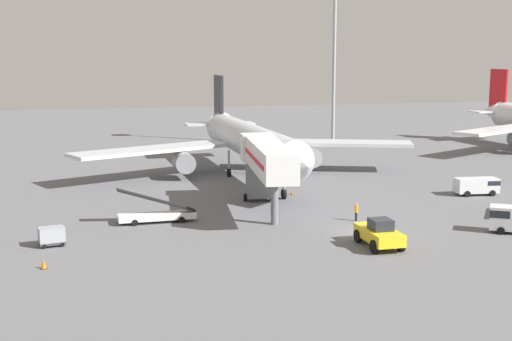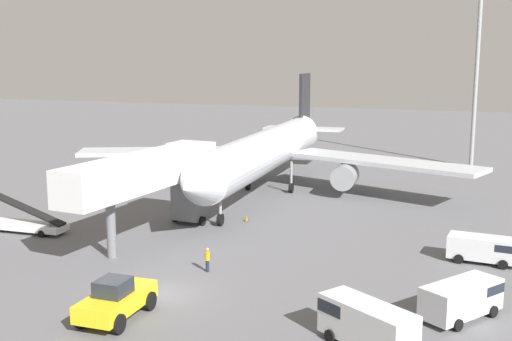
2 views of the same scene
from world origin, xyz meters
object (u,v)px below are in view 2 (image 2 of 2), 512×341
(jet_bridge, at_px, (151,174))
(service_van_mid_right, at_px, (365,322))
(ground_crew_worker_foreground, at_px, (207,259))
(pushback_tug, at_px, (116,300))
(belt_loader_truck, at_px, (26,223))
(safety_cone_alpha, at_px, (246,218))
(service_van_rear_right, at_px, (485,248))
(service_van_far_right, at_px, (463,297))
(airplane_at_gate, at_px, (268,151))
(apron_light_mast, at_px, (481,0))

(jet_bridge, distance_m, service_van_mid_right, 24.26)
(ground_crew_worker_foreground, bearing_deg, pushback_tug, -99.80)
(belt_loader_truck, distance_m, ground_crew_worker_foreground, 18.96)
(safety_cone_alpha, bearing_deg, service_van_rear_right, -14.15)
(service_van_far_right, xyz_separation_m, safety_cone_alpha, (-19.14, 15.86, -0.93))
(belt_loader_truck, bearing_deg, airplane_at_gate, 57.79)
(jet_bridge, xyz_separation_m, pushback_tug, (5.86, -14.77, -4.25))
(pushback_tug, relative_size, service_van_rear_right, 1.08)
(pushback_tug, xyz_separation_m, ground_crew_worker_foreground, (1.57, 9.06, -0.22))
(service_van_mid_right, height_order, apron_light_mast, apron_light_mast)
(jet_bridge, distance_m, safety_cone_alpha, 10.77)
(belt_loader_truck, height_order, service_van_rear_right, belt_loader_truck)
(safety_cone_alpha, height_order, apron_light_mast, apron_light_mast)
(airplane_at_gate, distance_m, service_van_rear_right, 28.79)
(airplane_at_gate, distance_m, service_van_mid_right, 38.15)
(service_van_far_right, xyz_separation_m, apron_light_mast, (-0.79, 53.60, 20.76))
(belt_loader_truck, xyz_separation_m, ground_crew_worker_foreground, (18.54, -3.94, 0.13))
(jet_bridge, xyz_separation_m, service_van_far_right, (24.26, -7.89, -4.19))
(apron_light_mast, bearing_deg, service_van_far_right, -89.16)
(service_van_mid_right, height_order, service_van_rear_right, service_van_mid_right)
(jet_bridge, height_order, pushback_tug, jet_bridge)
(airplane_at_gate, distance_m, pushback_tug, 35.59)
(airplane_at_gate, bearing_deg, belt_loader_truck, -122.21)
(service_van_mid_right, relative_size, safety_cone_alpha, 10.27)
(service_van_mid_right, xyz_separation_m, service_van_far_right, (4.56, 5.69, -0.15))
(jet_bridge, xyz_separation_m, safety_cone_alpha, (5.12, 7.98, -5.12))
(safety_cone_alpha, bearing_deg, ground_crew_worker_foreground, -80.42)
(service_van_rear_right, bearing_deg, apron_light_mast, 92.57)
(service_van_rear_right, relative_size, service_van_far_right, 0.92)
(jet_bridge, xyz_separation_m, service_van_mid_right, (19.70, -13.58, -4.03))
(service_van_rear_right, bearing_deg, service_van_mid_right, -109.09)
(jet_bridge, relative_size, service_van_far_right, 3.26)
(pushback_tug, bearing_deg, service_van_mid_right, 4.91)
(pushback_tug, height_order, apron_light_mast, apron_light_mast)
(service_van_mid_right, distance_m, service_van_rear_right, 17.41)
(service_van_far_right, bearing_deg, airplane_at_gate, 126.89)
(pushback_tug, distance_m, belt_loader_truck, 21.39)
(jet_bridge, distance_m, apron_light_mast, 53.99)
(service_van_mid_right, relative_size, apron_light_mast, 0.17)
(service_van_rear_right, distance_m, safety_cone_alpha, 20.92)
(ground_crew_worker_foreground, height_order, apron_light_mast, apron_light_mast)
(service_van_rear_right, bearing_deg, safety_cone_alpha, 165.85)
(service_van_mid_right, distance_m, service_van_far_right, 7.30)
(jet_bridge, relative_size, service_van_rear_right, 3.55)
(airplane_at_gate, relative_size, service_van_far_right, 8.50)
(service_van_mid_right, xyz_separation_m, apron_light_mast, (3.77, 59.29, 20.60))
(jet_bridge, relative_size, safety_cone_alpha, 32.83)
(airplane_at_gate, height_order, pushback_tug, airplane_at_gate)
(apron_light_mast, bearing_deg, service_van_rear_right, -87.43)
(airplane_at_gate, relative_size, apron_light_mast, 1.40)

